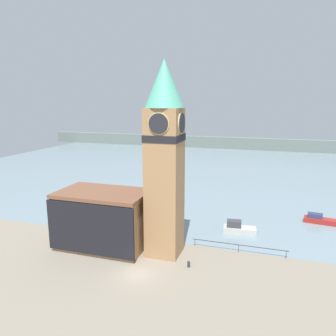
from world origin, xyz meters
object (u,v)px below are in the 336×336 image
at_px(pier_building, 103,219).
at_px(boat_far, 320,220).
at_px(mooring_bollard_near, 189,264).
at_px(boat_near, 238,228).
at_px(clock_tower, 164,155).

relative_size(pier_building, boat_far, 2.27).
bearing_deg(pier_building, boat_far, 32.02).
xyz_separation_m(boat_far, mooring_bollard_near, (-17.62, -21.54, -0.15)).
distance_m(boat_near, boat_far, 15.28).
relative_size(clock_tower, mooring_bollard_near, 30.41).
xyz_separation_m(clock_tower, boat_far, (21.75, 18.69, -13.00)).
relative_size(boat_near, mooring_bollard_near, 6.23).
distance_m(clock_tower, pier_building, 13.15).
relative_size(clock_tower, pier_building, 2.02).
bearing_deg(boat_far, clock_tower, -131.43).
distance_m(pier_building, boat_far, 36.45).
distance_m(boat_near, mooring_bollard_near, 14.15).
bearing_deg(clock_tower, boat_near, 49.75).
relative_size(pier_building, boat_near, 2.42).
bearing_deg(mooring_bollard_near, pier_building, 170.06).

